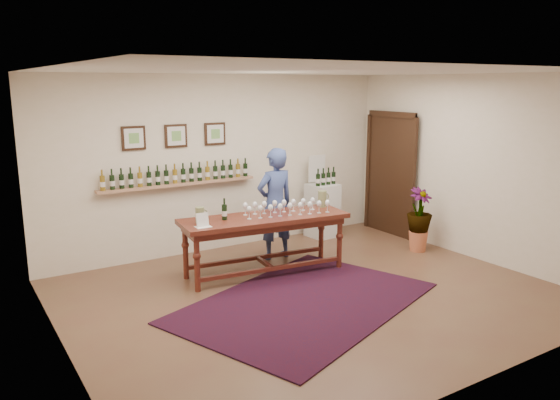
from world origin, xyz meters
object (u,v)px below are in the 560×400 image
display_pedestal (322,210)px  person (275,204)px  potted_plant (419,220)px  tasting_table (264,225)px

display_pedestal → person: bearing=-156.5°
potted_plant → person: 2.35m
tasting_table → potted_plant: potted_plant is taller
tasting_table → potted_plant: size_ratio=2.73×
tasting_table → person: 0.76m
tasting_table → display_pedestal: display_pedestal is taller
potted_plant → person: person is taller
display_pedestal → potted_plant: 1.73m
tasting_table → display_pedestal: (1.85, 1.12, -0.24)m
tasting_table → potted_plant: 2.68m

